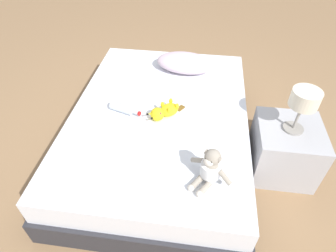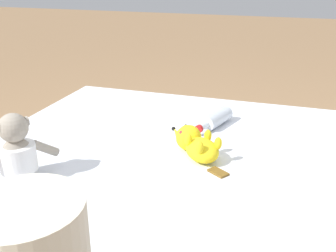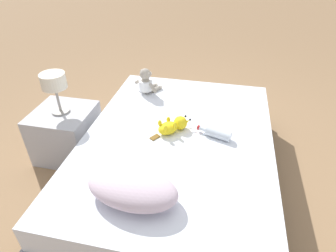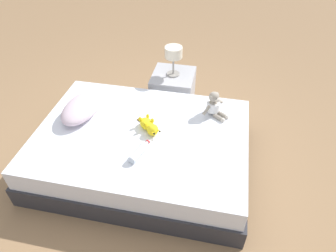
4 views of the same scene
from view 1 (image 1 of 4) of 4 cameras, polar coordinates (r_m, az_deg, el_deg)
ground_plane at (r=2.46m, az=-1.50°, el=-4.08°), size 16.00×16.00×0.00m
bed at (r=2.32m, az=-1.58°, el=-0.76°), size 1.36×1.89×0.40m
pillow at (r=2.61m, az=3.46°, el=12.51°), size 0.54×0.35×0.15m
plush_monkey at (r=1.68m, az=8.39°, el=-8.39°), size 0.26×0.25×0.24m
plush_yellow_creature at (r=2.10m, az=-0.73°, el=2.93°), size 0.27×0.27×0.10m
glass_bottle at (r=2.18m, az=-9.03°, el=3.52°), size 0.25×0.12×0.07m
nightstand at (r=2.31m, az=22.24°, el=-4.38°), size 0.46×0.46×0.42m
bedside_lamp at (r=2.03m, az=25.59°, el=4.52°), size 0.19×0.19×0.32m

